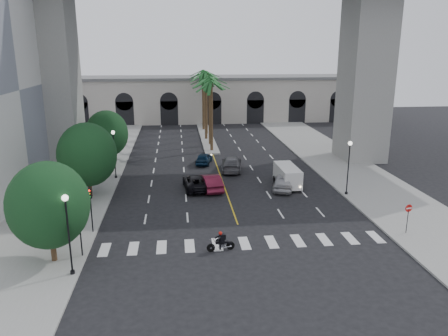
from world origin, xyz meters
TOP-DOWN VIEW (x-y plane):
  - ground at (0.00, 0.00)m, footprint 140.00×140.00m
  - sidewalk_left at (-15.00, 15.00)m, footprint 8.00×100.00m
  - sidewalk_right at (15.00, 15.00)m, footprint 8.00×100.00m
  - median at (0.00, 38.00)m, footprint 2.00×24.00m
  - pier_building at (0.00, 55.00)m, footprint 71.00×10.50m
  - bridge at (3.42, 22.00)m, footprint 75.00×13.00m
  - palm_a at (0.00, 28.00)m, footprint 3.20×3.20m
  - palm_b at (0.10, 32.00)m, footprint 3.20×3.20m
  - palm_c at (-0.20, 36.00)m, footprint 3.20×3.20m
  - palm_d at (0.15, 40.00)m, footprint 3.20×3.20m
  - palm_e at (-0.10, 44.00)m, footprint 3.20×3.20m
  - palm_f at (0.20, 48.00)m, footprint 3.20×3.20m
  - street_tree_near at (-13.00, -3.00)m, footprint 5.20×5.20m
  - street_tree_mid at (-13.00, 10.00)m, footprint 5.44×5.44m
  - street_tree_far at (-13.00, 22.00)m, footprint 5.04×5.04m
  - lamp_post_left_near at (-11.40, -5.00)m, footprint 0.40×0.40m
  - lamp_post_left_far at (-11.40, 16.00)m, footprint 0.40×0.40m
  - lamp_post_right at (11.40, 8.00)m, footprint 0.40×0.40m
  - traffic_signal_near at (-11.30, -2.50)m, footprint 0.25×0.18m
  - traffic_signal_far at (-11.30, 1.50)m, footprint 0.25×0.18m
  - motorcycle_rider at (-1.79, -2.49)m, footprint 2.00×0.57m
  - car_a at (5.82, 10.57)m, footprint 3.32×5.20m
  - car_b at (-1.50, 11.20)m, footprint 2.39×5.10m
  - car_c at (-2.89, 11.53)m, footprint 2.84×5.43m
  - car_d at (1.50, 18.08)m, footprint 3.08×5.87m
  - car_e at (-1.50, 21.40)m, footprint 2.52×4.33m
  - cargo_van at (6.44, 11.46)m, footprint 2.05×4.96m
  - pedestrian_a at (-14.02, 1.00)m, footprint 0.69×0.51m
  - pedestrian_b at (-13.22, 6.82)m, footprint 0.87×0.68m
  - do_not_enter_sign at (12.47, -1.32)m, footprint 0.59×0.14m

SIDE VIEW (x-z plane):
  - ground at x=0.00m, z-range 0.00..0.00m
  - sidewalk_left at x=-15.00m, z-range 0.00..0.15m
  - sidewalk_right at x=15.00m, z-range 0.00..0.15m
  - median at x=0.00m, z-range 0.00..0.20m
  - motorcycle_rider at x=-1.79m, z-range -0.07..1.38m
  - car_e at x=-1.50m, z-range 0.00..1.38m
  - car_c at x=-2.89m, z-range 0.00..1.46m
  - car_b at x=-1.50m, z-range 0.00..1.62m
  - car_d at x=1.50m, z-range 0.00..1.62m
  - car_a at x=5.82m, z-range 0.00..1.65m
  - pedestrian_a at x=-14.02m, z-range 0.15..1.90m
  - pedestrian_b at x=-13.22m, z-range 0.15..1.94m
  - cargo_van at x=6.44m, z-range 0.12..2.22m
  - do_not_enter_sign at x=12.47m, z-range 0.55..3.00m
  - traffic_signal_near at x=-11.30m, z-range 0.69..4.34m
  - traffic_signal_far at x=-11.30m, z-range 0.69..4.34m
  - lamp_post_left_near at x=-11.40m, z-range 0.55..5.90m
  - lamp_post_left_far at x=-11.40m, z-range 0.55..5.90m
  - lamp_post_right at x=11.40m, z-range 0.55..5.90m
  - street_tree_far at x=-13.00m, z-range 0.56..7.24m
  - street_tree_near at x=-13.00m, z-range 0.58..7.47m
  - street_tree_mid at x=-13.00m, z-range 0.61..7.81m
  - pier_building at x=0.00m, z-range 0.02..8.52m
  - palm_c at x=-0.20m, z-range 3.86..13.96m
  - palm_a at x=0.00m, z-range 3.95..14.25m
  - palm_e at x=-0.10m, z-range 3.99..14.39m
  - palm_b at x=0.10m, z-range 4.07..14.67m
  - palm_f at x=0.20m, z-range 4.11..14.81m
  - palm_d at x=0.15m, z-range 4.20..15.10m
  - bridge at x=3.42m, z-range 5.51..31.51m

